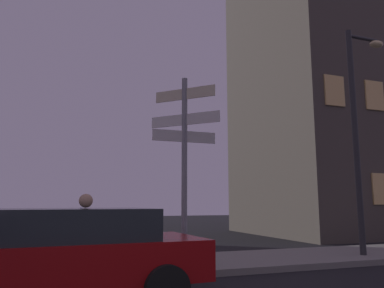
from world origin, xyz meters
TOP-DOWN VIEW (x-y plane):
  - sidewalk_kerb at (0.00, 6.22)m, footprint 40.00×2.60m
  - signpost at (1.22, 5.25)m, footprint 1.41×1.17m
  - street_lamp at (6.39, 5.66)m, footprint 1.30×0.28m
  - car_side_parked at (-1.28, 3.64)m, footprint 4.62×2.20m
  - cyclist at (-0.80, 4.04)m, footprint 1.82×0.34m
  - building_right_block at (12.49, 12.79)m, footprint 9.86×7.57m

SIDE VIEW (x-z plane):
  - sidewalk_kerb at x=0.00m, z-range 0.00..0.14m
  - cyclist at x=-0.80m, z-range -0.06..1.55m
  - car_side_parked at x=-1.28m, z-range 0.06..1.45m
  - signpost at x=1.22m, z-range 0.55..4.58m
  - street_lamp at x=6.39m, z-range 0.65..6.79m
  - building_right_block at x=12.49m, z-range 0.00..14.17m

